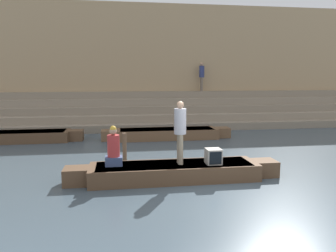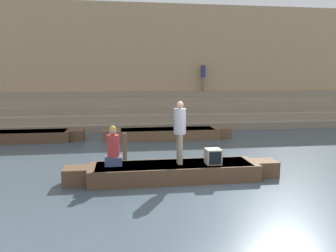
{
  "view_description": "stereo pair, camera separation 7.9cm",
  "coord_description": "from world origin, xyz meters",
  "px_view_note": "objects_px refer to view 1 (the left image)",
  "views": [
    {
      "loc": [
        -2.73,
        -7.8,
        2.9
      ],
      "look_at": [
        -1.21,
        2.23,
        1.36
      ],
      "focal_mm": 35.0,
      "sensor_mm": 36.0,
      "label": 1
    },
    {
      "loc": [
        -2.65,
        -7.81,
        2.9
      ],
      "look_at": [
        -1.21,
        2.23,
        1.36
      ],
      "focal_mm": 35.0,
      "sensor_mm": 36.0,
      "label": 2
    }
  ],
  "objects_px": {
    "person_standing": "(180,128)",
    "rowboat_main": "(174,171)",
    "moored_boat_shore": "(19,136)",
    "person_rowing": "(114,149)",
    "tv_set": "(213,156)",
    "mooring_post": "(125,147)",
    "person_on_steps": "(202,75)",
    "moored_boat_distant": "(167,133)"
  },
  "relations": [
    {
      "from": "rowboat_main",
      "to": "moored_boat_distant",
      "type": "distance_m",
      "value": 6.22
    },
    {
      "from": "person_rowing",
      "to": "moored_boat_distant",
      "type": "distance_m",
      "value": 6.57
    },
    {
      "from": "rowboat_main",
      "to": "person_standing",
      "type": "distance_m",
      "value": 1.25
    },
    {
      "from": "moored_boat_distant",
      "to": "person_on_steps",
      "type": "height_order",
      "value": "person_on_steps"
    },
    {
      "from": "person_standing",
      "to": "person_on_steps",
      "type": "relative_size",
      "value": 1.0
    },
    {
      "from": "moored_boat_shore",
      "to": "rowboat_main",
      "type": "bearing_deg",
      "value": -48.59
    },
    {
      "from": "person_standing",
      "to": "tv_set",
      "type": "distance_m",
      "value": 1.24
    },
    {
      "from": "tv_set",
      "to": "person_standing",
      "type": "bearing_deg",
      "value": 166.69
    },
    {
      "from": "rowboat_main",
      "to": "person_on_steps",
      "type": "distance_m",
      "value": 12.12
    },
    {
      "from": "person_standing",
      "to": "moored_boat_distant",
      "type": "bearing_deg",
      "value": 98.28
    },
    {
      "from": "rowboat_main",
      "to": "moored_boat_distant",
      "type": "xyz_separation_m",
      "value": [
        0.7,
        6.18,
        0.0
      ]
    },
    {
      "from": "rowboat_main",
      "to": "moored_boat_distant",
      "type": "height_order",
      "value": "moored_boat_distant"
    },
    {
      "from": "rowboat_main",
      "to": "mooring_post",
      "type": "xyz_separation_m",
      "value": [
        -1.35,
        2.41,
        0.24
      ]
    },
    {
      "from": "moored_boat_shore",
      "to": "person_rowing",
      "type": "bearing_deg",
      "value": -57.34
    },
    {
      "from": "rowboat_main",
      "to": "person_rowing",
      "type": "xyz_separation_m",
      "value": [
        -1.68,
        0.1,
        0.67
      ]
    },
    {
      "from": "person_rowing",
      "to": "mooring_post",
      "type": "bearing_deg",
      "value": 65.1
    },
    {
      "from": "moored_boat_distant",
      "to": "person_standing",
      "type": "bearing_deg",
      "value": -93.98
    },
    {
      "from": "rowboat_main",
      "to": "tv_set",
      "type": "xyz_separation_m",
      "value": [
        1.09,
        -0.15,
        0.43
      ]
    },
    {
      "from": "tv_set",
      "to": "moored_boat_distant",
      "type": "bearing_deg",
      "value": 89.83
    },
    {
      "from": "person_standing",
      "to": "rowboat_main",
      "type": "bearing_deg",
      "value": -165.36
    },
    {
      "from": "person_rowing",
      "to": "moored_boat_shore",
      "type": "height_order",
      "value": "person_rowing"
    },
    {
      "from": "rowboat_main",
      "to": "person_rowing",
      "type": "relative_size",
      "value": 5.46
    },
    {
      "from": "rowboat_main",
      "to": "tv_set",
      "type": "bearing_deg",
      "value": -8.93
    },
    {
      "from": "person_rowing",
      "to": "mooring_post",
      "type": "distance_m",
      "value": 2.37
    },
    {
      "from": "person_rowing",
      "to": "moored_boat_shore",
      "type": "distance_m",
      "value": 7.67
    },
    {
      "from": "mooring_post",
      "to": "person_on_steps",
      "type": "bearing_deg",
      "value": 60.48
    },
    {
      "from": "person_rowing",
      "to": "moored_boat_shore",
      "type": "bearing_deg",
      "value": 107.62
    },
    {
      "from": "rowboat_main",
      "to": "mooring_post",
      "type": "relative_size",
      "value": 6.26
    },
    {
      "from": "tv_set",
      "to": "person_on_steps",
      "type": "distance_m",
      "value": 11.89
    },
    {
      "from": "person_rowing",
      "to": "tv_set",
      "type": "bearing_deg",
      "value": -21.86
    },
    {
      "from": "person_standing",
      "to": "moored_boat_shore",
      "type": "xyz_separation_m",
      "value": [
        -6.14,
        6.41,
        -1.24
      ]
    },
    {
      "from": "rowboat_main",
      "to": "person_rowing",
      "type": "bearing_deg",
      "value": 175.66
    },
    {
      "from": "rowboat_main",
      "to": "moored_boat_shore",
      "type": "distance_m",
      "value": 8.77
    },
    {
      "from": "tv_set",
      "to": "person_rowing",
      "type": "bearing_deg",
      "value": 171.07
    },
    {
      "from": "rowboat_main",
      "to": "person_rowing",
      "type": "height_order",
      "value": "person_rowing"
    },
    {
      "from": "person_rowing",
      "to": "moored_boat_distant",
      "type": "relative_size",
      "value": 0.18
    },
    {
      "from": "person_rowing",
      "to": "person_on_steps",
      "type": "relative_size",
      "value": 0.63
    },
    {
      "from": "person_rowing",
      "to": "person_on_steps",
      "type": "bearing_deg",
      "value": 47.81
    },
    {
      "from": "person_standing",
      "to": "person_rowing",
      "type": "distance_m",
      "value": 1.93
    },
    {
      "from": "tv_set",
      "to": "person_on_steps",
      "type": "bearing_deg",
      "value": 73.67
    },
    {
      "from": "mooring_post",
      "to": "person_on_steps",
      "type": "height_order",
      "value": "person_on_steps"
    },
    {
      "from": "rowboat_main",
      "to": "moored_boat_shore",
      "type": "relative_size",
      "value": 1.08
    }
  ]
}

